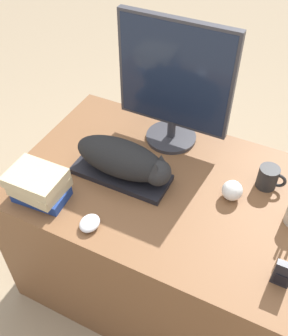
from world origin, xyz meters
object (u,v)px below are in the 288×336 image
Objects in this scene: monitor at (174,82)px; computer_mouse at (90,223)px; cat at (125,160)px; book_stack at (39,185)px; baseball at (232,190)px; phone at (283,274)px; keyboard at (121,174)px; coffee_mug at (269,177)px.

computer_mouse is at bearing -96.37° from monitor.
monitor is at bearing 77.95° from cat.
book_stack reaches higher than computer_mouse.
phone is (0.24, -0.27, 0.01)m from baseball.
keyboard is 0.43m from baseball.
keyboard is 1.84× the size of book_stack.
book_stack reaches higher than baseball.
cat is 0.33m from book_stack.
computer_mouse is 0.76× the size of coffee_mug.
computer_mouse is at bearing -85.61° from keyboard.
coffee_mug is at bearing 30.29° from book_stack.
computer_mouse is 0.65m from phone.
baseball is at bearing -32.25° from monitor.
monitor is 0.47m from baseball.
book_stack is at bearing -153.77° from baseball.
phone is at bearing -70.79° from coffee_mug.
phone is at bearing 2.59° from book_stack.
monitor is 0.63m from computer_mouse.
keyboard is at bearing -158.78° from coffee_mug.
monitor is 4.96× the size of coffee_mug.
cat is 0.55m from coffee_mug.
book_stack reaches higher than keyboard.
monitor is 0.79m from phone.
phone is at bearing 6.66° from computer_mouse.
cat is at bearing 163.65° from phone.
keyboard is 5.02× the size of baseball.
computer_mouse is at bearing -173.34° from phone.
monitor is (0.08, 0.30, 0.27)m from keyboard.
coffee_mug is at bearing 48.81° from baseball.
monitor is 5.27× the size of phone.
coffee_mug is at bearing 109.21° from phone.
computer_mouse is at bearing -89.79° from cat.
monitor is 6.97× the size of baseball.
book_stack is (-0.23, -0.23, -0.03)m from cat.
keyboard is at bearing -168.59° from baseball.
monitor is at bearing 74.46° from keyboard.
computer_mouse is at bearing -139.00° from baseball.
keyboard is 0.32m from book_stack.
phone is (0.14, -0.39, 0.01)m from coffee_mug.
coffee_mug reaches higher than computer_mouse.
phone reaches higher than baseball.
cat is 3.62× the size of coffee_mug.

